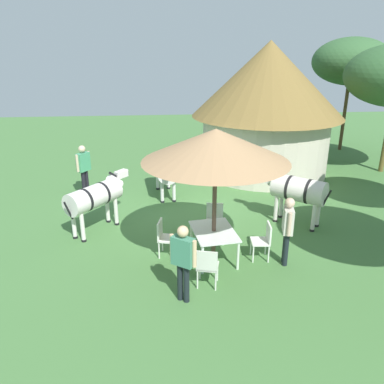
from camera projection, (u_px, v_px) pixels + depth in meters
The scene contains 15 objects.
ground_plane at pixel (183, 211), 11.90m from camera, with size 36.00×36.00×0.00m, color #44723B.
thatched_hut at pixel (267, 104), 14.71m from camera, with size 5.77×5.77×4.99m.
shade_umbrella at pixel (216, 145), 8.26m from camera, with size 3.25×3.25×3.13m.
patio_dining_table at pixel (214, 234), 9.00m from camera, with size 1.40×1.09×0.74m.
patio_chair_near_hut at pixel (215, 218), 10.16m from camera, with size 0.49×0.50×0.90m.
patio_chair_near_lawn at pixel (164, 236), 9.20m from camera, with size 0.52×0.51×0.90m.
patio_chair_east_end at pixel (207, 265), 7.96m from camera, with size 0.52×0.53×0.90m.
patio_chair_west_end at pixel (264, 239), 9.05m from camera, with size 0.48×0.46×0.90m.
guest_beside_umbrella at pixel (183, 257), 7.36m from camera, with size 0.43×0.49×1.64m.
guest_behind_table at pixel (288, 225), 8.67m from camera, with size 0.58×0.30×1.64m.
standing_watcher at pixel (84, 166), 12.83m from camera, with size 0.52×0.44×1.73m.
zebra_nearest_camera at pixel (95, 197), 10.29m from camera, with size 1.88×1.61×1.54m.
zebra_by_umbrella at pixel (165, 168), 12.76m from camera, with size 2.33×0.87×1.52m.
zebra_toward_hut at pixel (297, 190), 10.70m from camera, with size 1.58×1.75×1.57m.
acacia_tree_left_background at pixel (352, 62), 17.56m from camera, with size 3.54×3.54×5.18m.
Camera 1 is at (10.90, -0.73, 4.75)m, focal length 36.06 mm.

